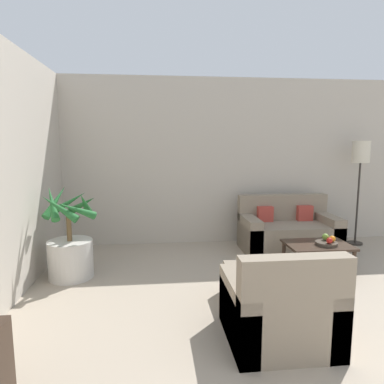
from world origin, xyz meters
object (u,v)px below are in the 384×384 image
at_px(coffee_table, 318,248).
at_px(apple_red, 329,241).
at_px(potted_palm, 70,248).
at_px(sofa_loveseat, 288,232).
at_px(floor_lamp, 361,159).
at_px(orange_fruit, 332,239).
at_px(apple_green, 326,237).
at_px(ottoman, 255,283).
at_px(fruit_bowl, 326,243).
at_px(armchair, 279,310).

xyz_separation_m(coffee_table, apple_red, (0.08, -0.14, 0.13)).
bearing_deg(potted_palm, sofa_loveseat, 14.18).
bearing_deg(floor_lamp, orange_fruit, -131.68).
bearing_deg(floor_lamp, apple_green, -135.12).
bearing_deg(ottoman, sofa_loveseat, 58.21).
relative_size(coffee_table, apple_red, 10.68).
height_order(floor_lamp, apple_red, floor_lamp).
xyz_separation_m(apple_green, ottoman, (-1.12, -0.68, -0.28)).
xyz_separation_m(fruit_bowl, armchair, (-1.13, -1.40, -0.12)).
height_order(potted_palm, coffee_table, potted_palm).
bearing_deg(orange_fruit, fruit_bowl, 175.41).
distance_m(potted_palm, apple_green, 3.23).
height_order(sofa_loveseat, ottoman, sofa_loveseat).
relative_size(sofa_loveseat, apple_green, 17.33).
xyz_separation_m(sofa_loveseat, coffee_table, (0.03, -0.94, 0.04)).
xyz_separation_m(floor_lamp, ottoman, (-2.22, -1.77, -1.23)).
bearing_deg(ottoman, armchair, -92.56).
bearing_deg(sofa_loveseat, orange_fruit, -80.01).
bearing_deg(fruit_bowl, apple_green, 72.01).
height_order(coffee_table, armchair, armchair).
bearing_deg(floor_lamp, coffee_table, -137.28).
relative_size(sofa_loveseat, ottoman, 2.34).
height_order(floor_lamp, fruit_bowl, floor_lamp).
bearing_deg(sofa_loveseat, armchair, -113.13).
bearing_deg(apple_red, apple_green, 79.18).
bearing_deg(sofa_loveseat, coffee_table, -88.37).
distance_m(potted_palm, floor_lamp, 4.55).
relative_size(apple_green, orange_fruit, 1.06).
bearing_deg(orange_fruit, apple_red, -137.39).
bearing_deg(orange_fruit, apple_green, 116.03).
relative_size(coffee_table, apple_green, 9.69).
xyz_separation_m(apple_green, orange_fruit, (0.04, -0.09, -0.00)).
distance_m(coffee_table, armchair, 1.80).
bearing_deg(apple_green, sofa_loveseat, 98.28).
xyz_separation_m(coffee_table, apple_green, (0.11, 0.02, 0.14)).
height_order(fruit_bowl, apple_green, apple_green).
height_order(coffee_table, apple_green, apple_green).
height_order(potted_palm, fruit_bowl, potted_palm).
distance_m(coffee_table, apple_red, 0.21).
height_order(apple_red, apple_green, apple_green).
xyz_separation_m(sofa_loveseat, fruit_bowl, (0.11, -1.00, 0.11)).
distance_m(fruit_bowl, armchair, 1.80).
xyz_separation_m(sofa_loveseat, apple_green, (0.13, -0.92, 0.17)).
distance_m(floor_lamp, ottoman, 3.10).
bearing_deg(ottoman, floor_lamp, 38.58).
relative_size(floor_lamp, apple_red, 22.34).
height_order(floor_lamp, orange_fruit, floor_lamp).
xyz_separation_m(floor_lamp, armchair, (-2.26, -2.58, -1.12)).
height_order(floor_lamp, apple_green, floor_lamp).
xyz_separation_m(apple_green, armchair, (-1.16, -1.48, -0.18)).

